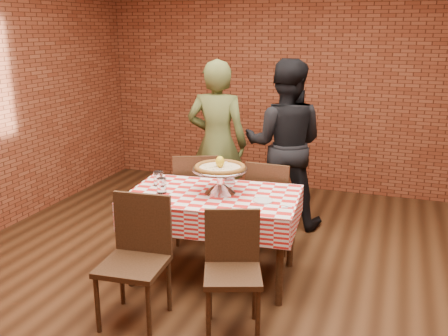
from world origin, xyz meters
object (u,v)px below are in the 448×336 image
at_px(water_glass_left, 162,186).
at_px(chair_far_left, 196,195).
at_px(pizza_stand, 220,181).
at_px(chair_near_right, 233,277).
at_px(pizza, 220,168).
at_px(table, 213,236).
at_px(chair_near_left, 133,264).
at_px(diner_olive, 217,144).
at_px(water_glass_right, 158,178).
at_px(chair_far_right, 272,204).
at_px(diner_black, 284,144).
at_px(condiment_caddy, 230,176).

relative_size(water_glass_left, chair_far_left, 0.14).
height_order(pizza_stand, chair_near_right, pizza_stand).
relative_size(pizza, chair_near_right, 0.49).
bearing_deg(water_glass_left, chair_near_right, -36.59).
height_order(table, chair_far_left, chair_far_left).
height_order(chair_near_left, diner_olive, diner_olive).
relative_size(water_glass_right, chair_far_right, 0.14).
distance_m(table, water_glass_left, 0.62).
bearing_deg(water_glass_left, pizza, 20.11).
distance_m(water_glass_left, water_glass_right, 0.21).
bearing_deg(chair_near_right, diner_black, 73.79).
relative_size(water_glass_right, chair_far_left, 0.14).
relative_size(chair_near_left, chair_far_right, 1.04).
distance_m(chair_near_left, diner_olive, 2.10).
xyz_separation_m(diner_olive, diner_black, (0.69, 0.20, 0.00)).
bearing_deg(water_glass_left, water_glass_right, 124.57).
height_order(pizza_stand, diner_black, diner_black).
height_order(pizza_stand, chair_far_left, pizza_stand).
bearing_deg(chair_near_left, condiment_caddy, 69.78).
bearing_deg(chair_far_right, pizza, 70.50).
height_order(pizza, diner_black, diner_black).
height_order(chair_far_right, diner_black, diner_black).
relative_size(pizza, condiment_caddy, 3.46).
relative_size(pizza, diner_black, 0.24).
distance_m(chair_near_left, chair_far_left, 1.57).
relative_size(pizza, diner_olive, 0.24).
height_order(pizza, chair_near_right, pizza).
bearing_deg(chair_near_right, table, 99.59).
relative_size(water_glass_left, chair_near_left, 0.14).
height_order(water_glass_right, chair_far_right, chair_far_right).
xyz_separation_m(pizza, water_glass_right, (-0.58, 0.01, -0.15)).
height_order(pizza_stand, pizza, pizza).
xyz_separation_m(pizza_stand, chair_far_right, (0.28, 0.71, -0.41)).
relative_size(pizza, chair_far_right, 0.47).
distance_m(water_glass_left, chair_near_left, 0.82).
bearing_deg(chair_far_left, pizza, 103.35).
distance_m(chair_near_right, diner_black, 2.20).
xyz_separation_m(water_glass_right, chair_far_left, (0.08, 0.65, -0.36)).
relative_size(pizza_stand, water_glass_left, 3.68).
height_order(pizza, water_glass_left, pizza).
xyz_separation_m(water_glass_left, water_glass_right, (-0.12, 0.18, 0.00)).
height_order(water_glass_left, water_glass_right, same).
distance_m(table, chair_far_right, 0.82).
relative_size(pizza_stand, chair_near_left, 0.51).
height_order(chair_near_left, chair_far_right, chair_near_left).
bearing_deg(chair_far_left, chair_far_right, 159.91).
bearing_deg(chair_far_right, table, 68.64).
xyz_separation_m(chair_near_right, diner_olive, (-0.84, 1.95, 0.46)).
relative_size(chair_far_left, chair_far_right, 1.03).
xyz_separation_m(table, pizza_stand, (0.05, 0.04, 0.49)).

